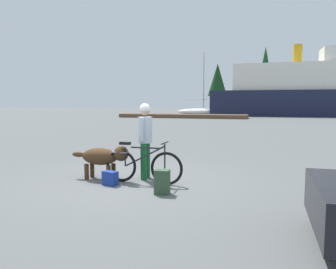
{
  "coord_description": "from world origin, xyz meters",
  "views": [
    {
      "loc": [
        2.71,
        -6.53,
        1.75
      ],
      "look_at": [
        0.2,
        1.77,
        0.88
      ],
      "focal_mm": 35.12,
      "sensor_mm": 36.0,
      "label": 1
    }
  ],
  "objects": [
    {
      "name": "ground_plane",
      "position": [
        0.0,
        0.0,
        0.0
      ],
      "size": [
        160.0,
        160.0,
        0.0
      ],
      "primitive_type": "plane",
      "color": "#595B5B"
    },
    {
      "name": "bicycle",
      "position": [
        0.19,
        -0.06,
        0.38
      ],
      "size": [
        1.75,
        0.44,
        0.91
      ],
      "color": "black",
      "rests_on": "ground_plane"
    },
    {
      "name": "person_cyclist",
      "position": [
        0.09,
        0.37,
        1.03
      ],
      "size": [
        0.32,
        0.53,
        1.71
      ],
      "color": "#19592D",
      "rests_on": "ground_plane"
    },
    {
      "name": "dog",
      "position": [
        -0.79,
        0.03,
        0.51
      ],
      "size": [
        1.4,
        0.45,
        0.78
      ],
      "color": "#472D19",
      "rests_on": "ground_plane"
    },
    {
      "name": "backpack",
      "position": [
        0.84,
        -0.72,
        0.23
      ],
      "size": [
        0.3,
        0.22,
        0.46
      ],
      "primitive_type": "cube",
      "rotation": [
        0.0,
        0.0,
        0.09
      ],
      "color": "#334C33",
      "rests_on": "ground_plane"
    },
    {
      "name": "handbag_pannier",
      "position": [
        -0.41,
        -0.39,
        0.15
      ],
      "size": [
        0.36,
        0.26,
        0.29
      ],
      "primitive_type": "cube",
      "rotation": [
        0.0,
        0.0,
        -0.28
      ],
      "color": "navy",
      "rests_on": "ground_plane"
    },
    {
      "name": "dock_pier",
      "position": [
        -6.16,
        28.19,
        0.2
      ],
      "size": [
        13.93,
        2.49,
        0.4
      ],
      "primitive_type": "cube",
      "color": "brown",
      "rests_on": "ground_plane"
    },
    {
      "name": "ferry_boat",
      "position": [
        9.42,
        37.26,
        3.06
      ],
      "size": [
        26.78,
        7.23,
        8.71
      ],
      "color": "#191E38",
      "rests_on": "ground_plane"
    },
    {
      "name": "sailboat_moored",
      "position": [
        -5.25,
        35.79,
        0.5
      ],
      "size": [
        6.92,
        1.94,
        8.03
      ],
      "color": "silver",
      "rests_on": "ground_plane"
    },
    {
      "name": "pine_tree_far_left",
      "position": [
        -6.54,
        56.81,
        5.87
      ],
      "size": [
        3.69,
        3.69,
        8.98
      ],
      "color": "#4C331E",
      "rests_on": "ground_plane"
    },
    {
      "name": "pine_tree_center",
      "position": [
        2.13,
        58.71,
        7.69
      ],
      "size": [
        3.26,
        3.26,
        12.04
      ],
      "color": "#4C331E",
      "rests_on": "ground_plane"
    }
  ]
}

